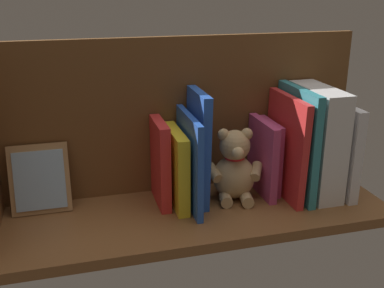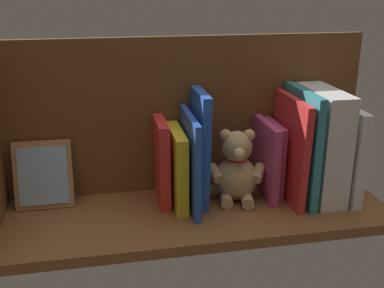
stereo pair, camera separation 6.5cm
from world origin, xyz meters
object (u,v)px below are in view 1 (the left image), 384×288
book_0 (335,147)px  dictionary_thick_white (316,141)px  teddy_bear (234,168)px  picture_frame_leaning (40,179)px

book_0 → dictionary_thick_white: 5.38cm
teddy_bear → book_0: bearing=-172.8°
picture_frame_leaning → book_0: bearing=174.4°
book_0 → dictionary_thick_white: (5.08, -0.19, 1.77)cm
book_0 → picture_frame_leaning: size_ratio=1.44×
dictionary_thick_white → picture_frame_leaning: size_ratio=1.69×
book_0 → teddy_bear: bearing=-3.2°
picture_frame_leaning → dictionary_thick_white: bearing=174.1°
book_0 → teddy_bear: (24.09, -1.34, -3.32)cm
teddy_bear → picture_frame_leaning: teddy_bear is taller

